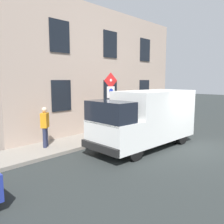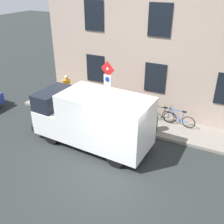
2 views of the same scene
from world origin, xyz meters
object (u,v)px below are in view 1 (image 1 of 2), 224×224
sign_post_stacked (111,96)px  delivery_van (146,117)px  bicycle_purple (112,123)px  pedestrian (45,126)px  bicycle_black (123,121)px  litter_bin (137,122)px  bicycle_blue (133,119)px

sign_post_stacked → delivery_van: size_ratio=0.57×
bicycle_purple → pedestrian: (-0.31, 4.50, 0.56)m
bicycle_purple → pedestrian: 4.55m
bicycle_black → litter_bin: 1.06m
delivery_van → bicycle_purple: delivery_van is taller
litter_bin → pedestrian: bearing=82.1°
bicycle_blue → litter_bin: 1.43m
bicycle_black → litter_bin: size_ratio=1.90×
bicycle_blue → pedestrian: size_ratio=1.00×
delivery_van → bicycle_black: delivery_van is taller
sign_post_stacked → pedestrian: (0.89, 3.10, -1.15)m
bicycle_black → sign_post_stacked: bearing=25.5°
sign_post_stacked → bicycle_black: size_ratio=1.80×
bicycle_black → bicycle_purple: 0.95m
litter_bin → bicycle_purple: bearing=41.5°
litter_bin → delivery_van: bearing=135.0°
litter_bin → sign_post_stacked: bearing=93.3°
bicycle_blue → bicycle_black: same height
sign_post_stacked → bicycle_blue: size_ratio=1.80×
delivery_van → litter_bin: delivery_van is taller
bicycle_blue → sign_post_stacked: bearing=26.5°
sign_post_stacked → litter_bin: sign_post_stacked is taller
delivery_van → pedestrian: (2.81, 3.38, -0.26)m
bicycle_blue → pedestrian: 6.43m
delivery_van → sign_post_stacked: bearing=-78.4°
bicycle_blue → pedestrian: bearing=9.4°
bicycle_blue → litter_bin: size_ratio=1.90×
pedestrian → bicycle_blue: bearing=51.8°
delivery_van → bicycle_blue: size_ratio=3.17×
bicycle_purple → litter_bin: litter_bin is taller
bicycle_black → pedestrian: size_ratio=1.00×
bicycle_purple → bicycle_black: bearing=-175.8°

